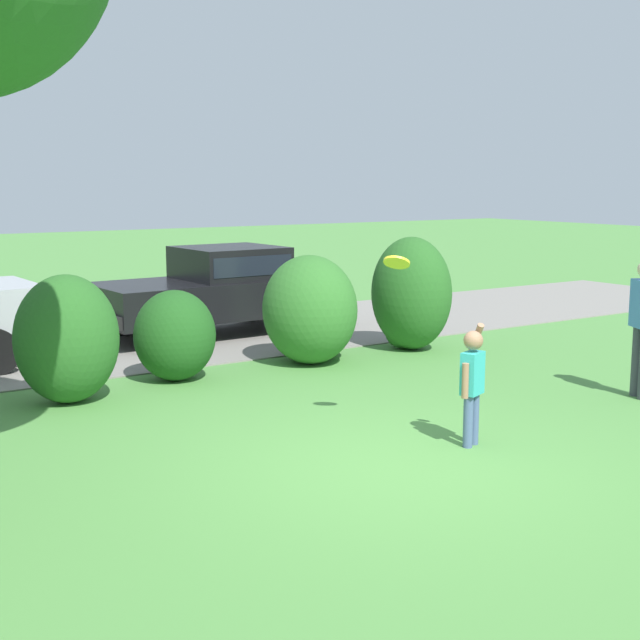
{
  "coord_description": "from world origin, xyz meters",
  "views": [
    {
      "loc": [
        -4.92,
        -6.3,
        2.72
      ],
      "look_at": [
        0.56,
        2.09,
        1.1
      ],
      "focal_mm": 48.57,
      "sensor_mm": 36.0,
      "label": 1
    }
  ],
  "objects": [
    {
      "name": "child_thrower",
      "position": [
        1.12,
        0.09,
        0.72
      ],
      "size": [
        0.39,
        0.37,
        1.29
      ],
      "color": "#4C608C",
      "rests_on": "ground"
    },
    {
      "name": "driveway_strip",
      "position": [
        0.0,
        7.28,
        0.01
      ],
      "size": [
        28.0,
        4.4,
        0.02
      ],
      "primitive_type": "cube",
      "color": "gray",
      "rests_on": "ground"
    },
    {
      "name": "ground_plane",
      "position": [
        0.0,
        0.0,
        0.0
      ],
      "size": [
        80.0,
        80.0,
        0.0
      ],
      "primitive_type": "plane",
      "color": "#518E42"
    },
    {
      "name": "shrub_centre",
      "position": [
        -0.22,
        4.52,
        0.62
      ],
      "size": [
        1.12,
        1.1,
        1.25
      ],
      "color": "#1E511C",
      "rests_on": "ground"
    },
    {
      "name": "shrub_centre_right",
      "position": [
        2.0,
        4.52,
        0.73
      ],
      "size": [
        1.53,
        1.57,
        1.63
      ],
      "color": "#33702B",
      "rests_on": "ground"
    },
    {
      "name": "shrub_far_end",
      "position": [
        3.89,
        4.5,
        0.88
      ],
      "size": [
        1.2,
        1.44,
        1.83
      ],
      "color": "#286023",
      "rests_on": "ground"
    },
    {
      "name": "frisbee",
      "position": [
        0.67,
        0.79,
        1.88
      ],
      "size": [
        0.3,
        0.27,
        0.22
      ],
      "color": "yellow"
    },
    {
      "name": "shrub_centre_left",
      "position": [
        -1.82,
        4.13,
        0.8
      ],
      "size": [
        1.28,
        1.19,
        1.59
      ],
      "color": "#286023",
      "rests_on": "ground"
    },
    {
      "name": "parked_sedan",
      "position": [
        1.89,
        7.39,
        0.85
      ],
      "size": [
        4.48,
        2.25,
        1.56
      ],
      "color": "black",
      "rests_on": "ground"
    }
  ]
}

